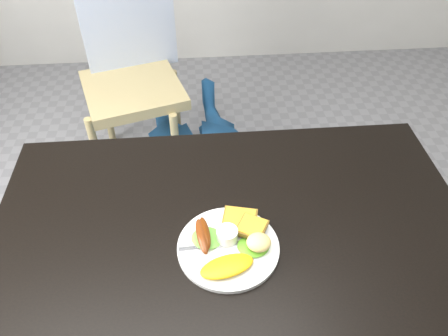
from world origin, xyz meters
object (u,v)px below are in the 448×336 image
Objects in this scene: person at (206,74)px; plate at (228,247)px; dining_table at (234,240)px; dining_chair at (133,90)px.

plate is (0.01, -0.71, -0.05)m from person.
dining_table is 1.23m from dining_chair.
plate is (0.35, -1.18, 0.31)m from dining_chair.
dining_table is at bearing 66.70° from plate.
plate is at bearing 82.33° from person.
dining_table is 0.67m from person.
person is 0.71m from plate.
dining_chair is 0.68m from person.
person reaches higher than plate.
person is (-0.03, 0.67, 0.07)m from dining_table.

